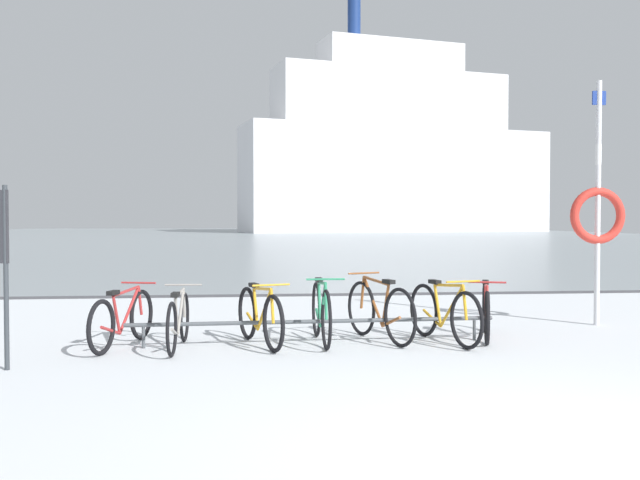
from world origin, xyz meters
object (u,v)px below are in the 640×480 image
Objects in this scene: bicycle_2 at (260,316)px; bicycle_4 at (380,311)px; bicycle_5 at (444,313)px; bicycle_1 at (179,321)px; bicycle_0 at (123,319)px; rescue_post at (598,211)px; bicycle_6 at (486,311)px; ferry_ship at (395,154)px; bicycle_3 at (321,313)px.

bicycle_2 is 1.53m from bicycle_4.
bicycle_1 is at bearing -177.90° from bicycle_5.
rescue_post is (6.58, 1.12, 1.33)m from bicycle_0.
bicycle_6 is (4.59, 0.17, 0.01)m from bicycle_0.
bicycle_5 is at bearing -155.27° from rescue_post.
ferry_ship is (14.79, 77.65, 9.41)m from bicycle_6.
bicycle_2 is 0.77m from bicycle_3.
rescue_post reaches higher than bicycle_1.
bicycle_2 is at bearing -102.82° from ferry_ship.
rescue_post reaches higher than bicycle_0.
bicycle_4 is 1.00× the size of bicycle_6.
bicycle_4 is 0.98× the size of bicycle_5.
bicycle_0 is 1.04× the size of bicycle_1.
bicycle_1 is 1.00× the size of bicycle_4.
bicycle_5 is at bearing -101.19° from ferry_ship.
bicycle_0 is at bearing 163.53° from bicycle_1.
bicycle_4 is (2.49, 0.32, 0.04)m from bicycle_1.
bicycle_4 reaches higher than bicycle_0.
bicycle_0 is at bearing -177.93° from bicycle_6.
ferry_ship is (15.42, 77.90, 9.39)m from bicycle_5.
bicycle_3 is 1.02× the size of bicycle_5.
bicycle_3 is 1.05× the size of bicycle_4.
bicycle_2 reaches higher than bicycle_0.
bicycle_0 is 4.59m from bicycle_6.
bicycle_1 is 0.98m from bicycle_2.
ferry_ship is (16.20, 77.70, 9.38)m from bicycle_4.
bicycle_6 is (2.93, 0.24, -0.01)m from bicycle_2.
bicycle_6 is (1.41, 0.05, -0.03)m from bicycle_4.
rescue_post is at bearing 25.65° from bicycle_6.
bicycle_2 is at bearing -175.29° from bicycle_6.
bicycle_5 is (2.31, -0.01, 0.01)m from bicycle_2.
bicycle_3 is (0.77, 0.11, 0.02)m from bicycle_2.
bicycle_3 reaches higher than bicycle_0.
bicycle_2 reaches higher than bicycle_1.
bicycle_1 is at bearing -167.31° from rescue_post.
rescue_post is 0.09× the size of ferry_ship.
bicycle_6 is 0.46× the size of rescue_post.
bicycle_5 reaches higher than bicycle_1.
bicycle_0 is 3.18m from bicycle_4.
bicycle_3 reaches higher than bicycle_5.
bicycle_4 is at bearing 7.29° from bicycle_2.
rescue_post is 78.18m from ferry_ship.
bicycle_5 is at bearing -1.20° from bicycle_0.
bicycle_4 reaches higher than bicycle_6.
bicycle_0 is at bearing -179.27° from bicycle_3.
bicycle_0 is 1.66m from bicycle_2.
rescue_post reaches higher than bicycle_4.
bicycle_4 is at bearing -178.10° from bicycle_6.
bicycle_6 is 79.61m from ferry_ship.
bicycle_5 is (3.96, -0.08, 0.03)m from bicycle_0.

